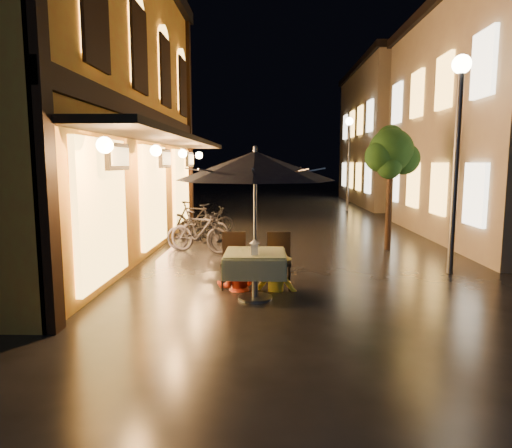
{
  "coord_description": "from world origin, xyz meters",
  "views": [
    {
      "loc": [
        -0.66,
        -7.05,
        2.2
      ],
      "look_at": [
        -0.86,
        0.75,
        1.15
      ],
      "focal_mm": 32.0,
      "sensor_mm": 36.0,
      "label": 1
    }
  ],
  "objects_px": {
    "person_yellow": "(276,249)",
    "bicycle_0": "(199,233)",
    "streetlamp_near": "(458,125)",
    "cafe_table": "(255,264)",
    "table_lantern": "(255,246)",
    "patio_umbrella": "(255,166)",
    "person_orange": "(237,247)"
  },
  "relations": [
    {
      "from": "person_orange",
      "to": "bicycle_0",
      "type": "distance_m",
      "value": 3.65
    },
    {
      "from": "streetlamp_near",
      "to": "bicycle_0",
      "type": "bearing_deg",
      "value": 157.93
    },
    {
      "from": "bicycle_0",
      "to": "person_orange",
      "type": "bearing_deg",
      "value": -146.28
    },
    {
      "from": "person_orange",
      "to": "bicycle_0",
      "type": "bearing_deg",
      "value": -71.07
    },
    {
      "from": "person_orange",
      "to": "cafe_table",
      "type": "bearing_deg",
      "value": 119.48
    },
    {
      "from": "streetlamp_near",
      "to": "cafe_table",
      "type": "relative_size",
      "value": 4.27
    },
    {
      "from": "streetlamp_near",
      "to": "person_yellow",
      "type": "xyz_separation_m",
      "value": [
        -3.51,
        -1.3,
        -2.2
      ]
    },
    {
      "from": "patio_umbrella",
      "to": "person_orange",
      "type": "xyz_separation_m",
      "value": [
        -0.34,
        0.59,
        -1.41
      ]
    },
    {
      "from": "cafe_table",
      "to": "patio_umbrella",
      "type": "bearing_deg",
      "value": -14.04
    },
    {
      "from": "table_lantern",
      "to": "person_yellow",
      "type": "height_order",
      "value": "person_yellow"
    },
    {
      "from": "patio_umbrella",
      "to": "table_lantern",
      "type": "xyz_separation_m",
      "value": [
        0.0,
        -0.25,
        -1.23
      ]
    },
    {
      "from": "streetlamp_near",
      "to": "person_orange",
      "type": "relative_size",
      "value": 2.85
    },
    {
      "from": "table_lantern",
      "to": "person_yellow",
      "type": "xyz_separation_m",
      "value": [
        0.35,
        0.8,
        -0.2
      ]
    },
    {
      "from": "cafe_table",
      "to": "person_yellow",
      "type": "xyz_separation_m",
      "value": [
        0.35,
        0.55,
        0.13
      ]
    },
    {
      "from": "cafe_table",
      "to": "table_lantern",
      "type": "distance_m",
      "value": 0.41
    },
    {
      "from": "cafe_table",
      "to": "person_yellow",
      "type": "bearing_deg",
      "value": 57.21
    },
    {
      "from": "cafe_table",
      "to": "person_yellow",
      "type": "distance_m",
      "value": 0.66
    },
    {
      "from": "cafe_table",
      "to": "bicycle_0",
      "type": "height_order",
      "value": "bicycle_0"
    },
    {
      "from": "table_lantern",
      "to": "person_orange",
      "type": "xyz_separation_m",
      "value": [
        -0.34,
        0.84,
        -0.18
      ]
    },
    {
      "from": "person_yellow",
      "to": "bicycle_0",
      "type": "distance_m",
      "value": 3.97
    },
    {
      "from": "cafe_table",
      "to": "bicycle_0",
      "type": "bearing_deg",
      "value": 110.66
    },
    {
      "from": "table_lantern",
      "to": "person_orange",
      "type": "height_order",
      "value": "person_orange"
    },
    {
      "from": "table_lantern",
      "to": "person_orange",
      "type": "relative_size",
      "value": 0.17
    },
    {
      "from": "patio_umbrella",
      "to": "table_lantern",
      "type": "distance_m",
      "value": 1.25
    },
    {
      "from": "streetlamp_near",
      "to": "cafe_table",
      "type": "distance_m",
      "value": 4.88
    },
    {
      "from": "person_orange",
      "to": "person_yellow",
      "type": "height_order",
      "value": "person_orange"
    },
    {
      "from": "table_lantern",
      "to": "streetlamp_near",
      "type": "bearing_deg",
      "value": 28.49
    },
    {
      "from": "table_lantern",
      "to": "bicycle_0",
      "type": "height_order",
      "value": "table_lantern"
    },
    {
      "from": "streetlamp_near",
      "to": "bicycle_0",
      "type": "relative_size",
      "value": 2.41
    },
    {
      "from": "person_yellow",
      "to": "bicycle_0",
      "type": "bearing_deg",
      "value": -53.24
    },
    {
      "from": "streetlamp_near",
      "to": "cafe_table",
      "type": "height_order",
      "value": "streetlamp_near"
    },
    {
      "from": "patio_umbrella",
      "to": "person_yellow",
      "type": "bearing_deg",
      "value": 57.21
    }
  ]
}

